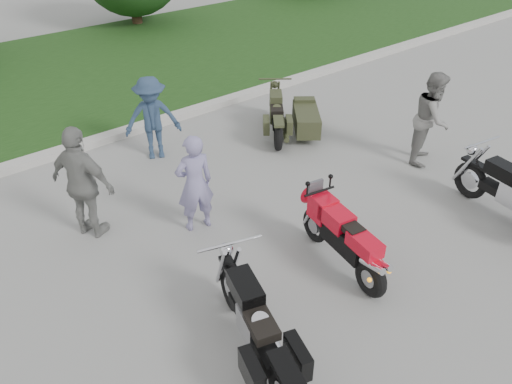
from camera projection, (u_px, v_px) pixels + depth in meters
ground at (329, 283)px, 7.08m from camera, size 80.00×80.00×0.00m
curb at (133, 130)px, 10.94m from camera, size 60.00×0.30×0.15m
grass_strip at (63, 76)px, 13.64m from camera, size 60.00×8.00×0.14m
sportbike_red at (344, 238)px, 7.08m from camera, size 0.54×1.90×0.90m
cruiser_left at (259, 333)px, 5.73m from camera, size 0.83×2.34×0.92m
cruiser_sidecar at (294, 119)px, 10.69m from camera, size 1.72×1.95×0.81m
person_stripe at (195, 184)px, 7.71m from camera, size 0.67×0.51×1.66m
person_grey at (432, 118)px, 9.51m from camera, size 1.09×1.00×1.80m
person_denim at (152, 119)px, 9.64m from camera, size 1.24×1.02×1.67m
person_back at (83, 184)px, 7.52m from camera, size 0.93×1.18×1.87m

